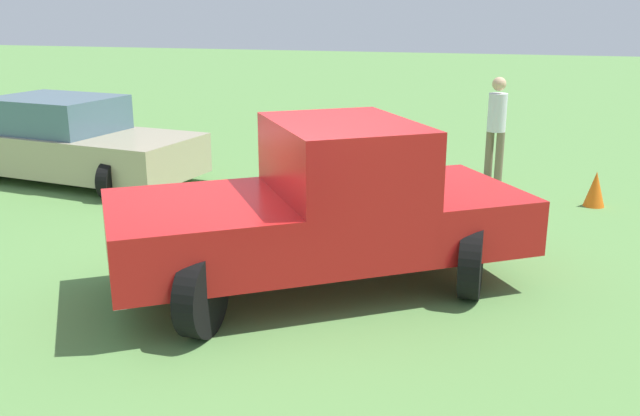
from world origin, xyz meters
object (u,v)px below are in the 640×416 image
object	(u,v)px
pickup_truck	(330,203)
traffic_cone	(595,189)
person_bystander	(496,122)
sedan_far	(67,142)

from	to	relation	value
pickup_truck	traffic_cone	xyz separation A→B (m)	(4.19, -3.09, -0.67)
pickup_truck	traffic_cone	distance (m)	5.25
person_bystander	traffic_cone	size ratio (longest dim) A/B	3.31
sedan_far	traffic_cone	world-z (taller)	sedan_far
person_bystander	sedan_far	bearing A→B (deg)	-49.95
sedan_far	person_bystander	xyz separation A→B (m)	(1.99, -7.31, 0.37)
person_bystander	pickup_truck	bearing A→B (deg)	9.44
sedan_far	traffic_cone	distance (m)	8.93
pickup_truck	person_bystander	size ratio (longest dim) A/B	2.59
person_bystander	traffic_cone	bearing A→B (deg)	76.43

